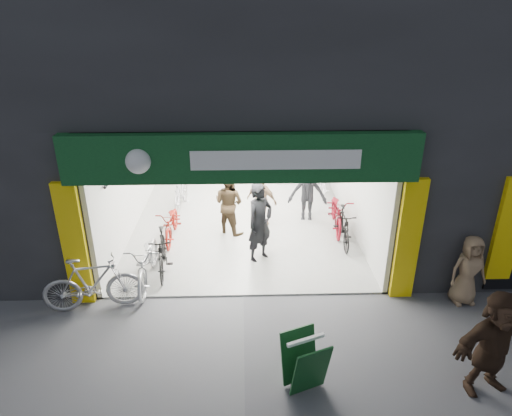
{
  "coord_description": "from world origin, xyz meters",
  "views": [
    {
      "loc": [
        0.01,
        -7.86,
        5.58
      ],
      "look_at": [
        0.3,
        1.5,
        1.33
      ],
      "focal_mm": 32.0,
      "sensor_mm": 36.0,
      "label": 1
    }
  ],
  "objects_px": {
    "bike_left_front": "(148,261)",
    "parked_bike": "(93,284)",
    "bike_right_front": "(343,227)",
    "sandwich_board": "(305,362)",
    "pedestrian_near": "(468,270)"
  },
  "relations": [
    {
      "from": "bike_right_front",
      "to": "sandwich_board",
      "type": "distance_m",
      "value": 4.91
    },
    {
      "from": "bike_right_front",
      "to": "parked_bike",
      "type": "xyz_separation_m",
      "value": [
        -5.43,
        -2.5,
        0.1
      ]
    },
    {
      "from": "bike_right_front",
      "to": "parked_bike",
      "type": "bearing_deg",
      "value": -153.42
    },
    {
      "from": "bike_right_front",
      "to": "sandwich_board",
      "type": "bearing_deg",
      "value": -106.72
    },
    {
      "from": "bike_left_front",
      "to": "pedestrian_near",
      "type": "xyz_separation_m",
      "value": [
        6.48,
        -0.9,
        0.21
      ]
    },
    {
      "from": "bike_left_front",
      "to": "sandwich_board",
      "type": "height_order",
      "value": "bike_left_front"
    },
    {
      "from": "parked_bike",
      "to": "pedestrian_near",
      "type": "relative_size",
      "value": 1.3
    },
    {
      "from": "bike_right_front",
      "to": "sandwich_board",
      "type": "relative_size",
      "value": 1.71
    },
    {
      "from": "parked_bike",
      "to": "bike_left_front",
      "type": "bearing_deg",
      "value": -54.45
    },
    {
      "from": "bike_left_front",
      "to": "parked_bike",
      "type": "bearing_deg",
      "value": -135.38
    },
    {
      "from": "parked_bike",
      "to": "sandwich_board",
      "type": "relative_size",
      "value": 2.08
    },
    {
      "from": "bike_right_front",
      "to": "pedestrian_near",
      "type": "relative_size",
      "value": 1.07
    },
    {
      "from": "bike_right_front",
      "to": "parked_bike",
      "type": "distance_m",
      "value": 5.98
    },
    {
      "from": "bike_right_front",
      "to": "sandwich_board",
      "type": "xyz_separation_m",
      "value": [
        -1.57,
        -4.65,
        0.04
      ]
    },
    {
      "from": "parked_bike",
      "to": "pedestrian_near",
      "type": "xyz_separation_m",
      "value": [
        7.38,
        0.0,
        0.16
      ]
    }
  ]
}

